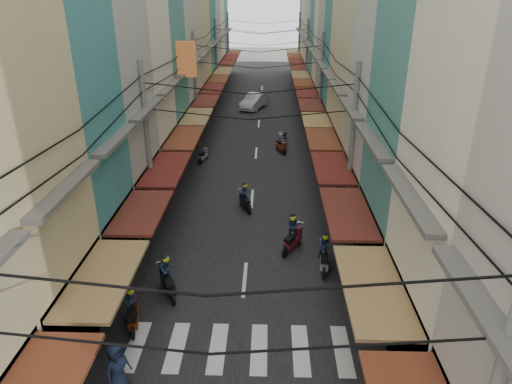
% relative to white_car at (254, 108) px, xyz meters
% --- Properties ---
extents(ground, '(160.00, 160.00, 0.00)m').
position_rel_white_car_xyz_m(ground, '(0.59, -27.77, 0.00)').
color(ground, slate).
rests_on(ground, ground).
extents(road, '(10.00, 80.00, 0.02)m').
position_rel_white_car_xyz_m(road, '(0.59, -7.77, 0.01)').
color(road, black).
rests_on(road, ground).
extents(sidewalk_left, '(3.00, 80.00, 0.06)m').
position_rel_white_car_xyz_m(sidewalk_left, '(-5.91, -7.77, 0.03)').
color(sidewalk_left, gray).
rests_on(sidewalk_left, ground).
extents(sidewalk_right, '(3.00, 80.00, 0.06)m').
position_rel_white_car_xyz_m(sidewalk_right, '(7.09, -7.77, 0.03)').
color(sidewalk_right, gray).
rests_on(sidewalk_right, ground).
extents(crosswalk, '(7.55, 2.40, 0.01)m').
position_rel_white_car_xyz_m(crosswalk, '(0.59, -33.77, 0.03)').
color(crosswalk, silver).
rests_on(crosswalk, ground).
extents(building_row_left, '(7.80, 67.67, 23.70)m').
position_rel_white_car_xyz_m(building_row_left, '(-7.33, -11.20, 9.78)').
color(building_row_left, beige).
rests_on(building_row_left, ground).
extents(building_row_right, '(7.80, 68.98, 22.59)m').
position_rel_white_car_xyz_m(building_row_right, '(8.51, -11.32, 9.41)').
color(building_row_right, teal).
rests_on(building_row_right, ground).
extents(utility_poles, '(10.20, 66.13, 8.20)m').
position_rel_white_car_xyz_m(utility_poles, '(0.59, -12.75, 6.59)').
color(utility_poles, slate).
rests_on(utility_poles, ground).
extents(white_car, '(5.59, 3.74, 1.84)m').
position_rel_white_car_xyz_m(white_car, '(0.00, 0.00, 0.00)').
color(white_car, silver).
rests_on(white_car, ground).
extents(bicycle, '(1.80, 0.81, 1.21)m').
position_rel_white_car_xyz_m(bicycle, '(8.09, -30.64, 0.00)').
color(bicycle, black).
rests_on(bicycle, ground).
extents(moving_scooters, '(7.69, 23.32, 1.88)m').
position_rel_white_car_xyz_m(moving_scooters, '(0.46, -25.85, 0.53)').
color(moving_scooters, black).
rests_on(moving_scooters, ground).
extents(parked_scooters, '(12.65, 13.59, 0.96)m').
position_rel_white_car_xyz_m(parked_scooters, '(5.14, -32.37, 0.46)').
color(parked_scooters, black).
rests_on(parked_scooters, ground).
extents(pedestrians, '(13.13, 26.49, 2.20)m').
position_rel_white_car_xyz_m(pedestrians, '(-2.89, -26.38, 1.02)').
color(pedestrians, black).
rests_on(pedestrians, ground).
extents(market_umbrella, '(2.35, 2.35, 2.48)m').
position_rel_white_car_xyz_m(market_umbrella, '(6.85, -30.03, 2.19)').
color(market_umbrella, '#B2B2B7').
rests_on(market_umbrella, ground).
extents(traffic_sign, '(0.10, 0.64, 2.93)m').
position_rel_white_car_xyz_m(traffic_sign, '(5.57, -27.65, 2.13)').
color(traffic_sign, slate).
rests_on(traffic_sign, ground).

